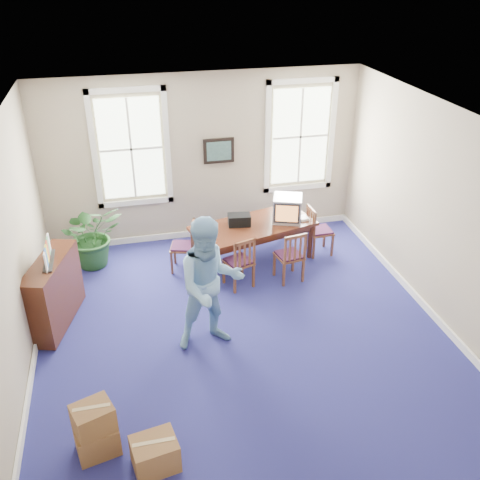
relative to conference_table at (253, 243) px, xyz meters
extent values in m
plane|color=navy|center=(-0.68, -2.02, -0.37)|extent=(6.50, 6.50, 0.00)
plane|color=white|center=(-0.68, -2.02, 2.83)|extent=(6.50, 6.50, 0.00)
plane|color=tan|center=(-0.68, 1.23, 1.23)|extent=(6.50, 0.00, 6.50)
plane|color=tan|center=(-0.68, -5.27, 1.23)|extent=(6.50, 0.00, 6.50)
plane|color=tan|center=(-3.68, -2.02, 1.23)|extent=(0.00, 6.50, 6.50)
plane|color=tan|center=(2.32, -2.02, 1.23)|extent=(0.00, 6.50, 6.50)
cube|color=white|center=(-0.68, 1.20, -0.31)|extent=(6.00, 0.04, 0.12)
cube|color=white|center=(-3.65, -2.02, -0.31)|extent=(0.04, 6.50, 0.12)
cube|color=white|center=(2.29, -2.02, -0.31)|extent=(0.04, 6.50, 0.12)
cube|color=white|center=(0.94, 0.00, 0.39)|extent=(0.17, 0.20, 0.05)
cube|color=black|center=(-0.25, 0.05, 0.47)|extent=(0.42, 0.30, 0.20)
imported|color=#80B2DA|center=(-1.16, -2.13, 0.63)|extent=(1.04, 0.84, 2.00)
cube|color=#4A2112|center=(-3.37, -1.13, 0.16)|extent=(0.76, 1.42, 1.07)
imported|color=#1F4C1E|center=(-2.82, 0.54, 0.22)|extent=(1.27, 1.17, 1.18)
camera|label=1|loc=(-2.17, -8.22, 4.67)|focal=40.00mm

